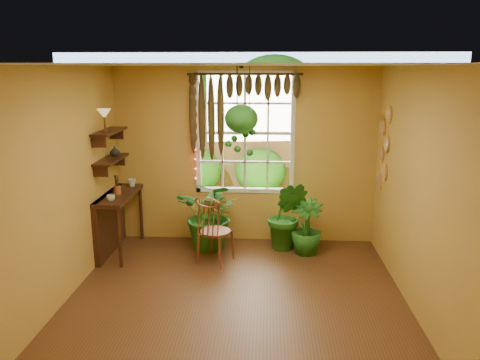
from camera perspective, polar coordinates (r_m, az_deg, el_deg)
The scene contains 23 objects.
floor at distance 5.52m, azimuth -0.64°, elevation -15.43°, with size 4.50×4.50×0.00m, color #5C301A.
ceiling at distance 4.83m, azimuth -0.73°, elevation 13.86°, with size 4.50×4.50×0.00m, color white.
wall_back at distance 7.20m, azimuth 0.59°, elevation 2.95°, with size 4.00×4.00×0.00m, color #BC9340.
wall_left at distance 5.52m, azimuth -21.88°, elevation -1.33°, with size 4.50×4.50×0.00m, color #BC9340.
wall_right at distance 5.26m, azimuth 21.62°, elevation -2.00°, with size 4.50×4.50×0.00m, color #BC9340.
window at distance 7.17m, azimuth 0.61°, elevation 5.75°, with size 1.52×0.10×1.86m.
valance_vine at distance 7.00m, azimuth -0.13°, elevation 10.30°, with size 1.70×0.12×1.10m.
string_lights at distance 7.15m, azimuth -5.55°, elevation 6.07°, with size 0.03×0.03×1.54m, color #FF2633, non-canonical shape.
wall_plates at distance 6.90m, azimuth 17.10°, elevation 3.57°, with size 0.04×0.32×1.10m, color #F1DEC5, non-canonical shape.
counter_ledge at distance 7.12m, azimuth -15.26°, elevation -4.27°, with size 0.40×1.20×0.90m.
shelf_lower at distance 6.91m, azimuth -15.43°, elevation 2.43°, with size 0.25×0.90×0.04m, color #3A2010.
shelf_upper at distance 6.85m, azimuth -15.64°, elevation 5.72°, with size 0.25×0.90×0.04m, color #3A2010.
backyard at distance 11.77m, azimuth 2.88°, elevation 6.76°, with size 14.00×10.00×12.00m.
windsor_chair at distance 6.58m, azimuth -3.16°, elevation -7.36°, with size 0.56×0.57×1.14m.
potted_plant_left at distance 7.01m, azimuth -3.46°, elevation -4.17°, with size 0.98×0.85×1.09m, color #1B5115.
potted_plant_mid at distance 7.01m, azimuth 5.78°, elevation -4.33°, with size 0.58×0.47×1.06m, color #1B5115.
potted_plant_right at distance 6.92m, azimuth 8.12°, elevation -5.70°, with size 0.46×0.46×0.81m, color #1B5115.
hanging_basket at distance 6.76m, azimuth 0.16°, elevation 7.19°, with size 0.48×0.48×1.28m.
cup_a at distance 6.62m, azimuth -15.48°, elevation -2.12°, with size 0.11×0.11×0.09m, color silver.
cup_b at distance 7.34m, azimuth -13.05°, elevation -0.33°, with size 0.12×0.12×0.11m, color beige.
brush_jar at distance 6.92m, azimuth -14.76°, elevation -0.55°, with size 0.10×0.10×0.36m.
shelf_vase at distance 7.03m, azimuth -15.04°, elevation 3.41°, with size 0.14×0.14×0.15m, color #B2AD99.
tiffany_lamp at distance 6.62m, azimuth -16.22°, elevation 7.60°, with size 0.19×0.19×0.31m.
Camera 1 is at (0.35, -4.82, 2.68)m, focal length 35.00 mm.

